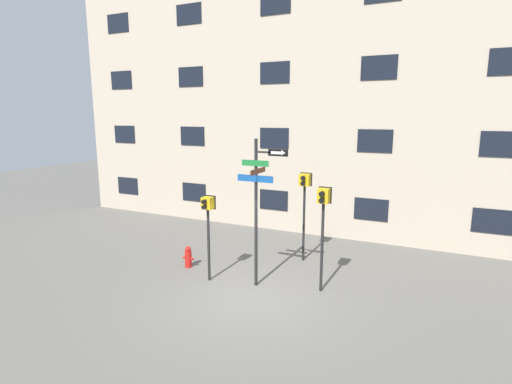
{
  "coord_description": "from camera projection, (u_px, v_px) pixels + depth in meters",
  "views": [
    {
      "loc": [
        4.37,
        -8.86,
        4.8
      ],
      "look_at": [
        -0.24,
        0.85,
        2.73
      ],
      "focal_mm": 28.0,
      "sensor_mm": 36.0,
      "label": 1
    }
  ],
  "objects": [
    {
      "name": "fire_hydrant",
      "position": [
        188.0,
        257.0,
        12.77
      ],
      "size": [
        0.38,
        0.22,
        0.69
      ],
      "color": "red",
      "rests_on": "ground_plane"
    },
    {
      "name": "pedestrian_signal_across",
      "position": [
        304.0,
        192.0,
        12.99
      ],
      "size": [
        0.4,
        0.4,
        2.96
      ],
      "color": "black",
      "rests_on": "ground_plane"
    },
    {
      "name": "pedestrian_signal_right",
      "position": [
        323.0,
        212.0,
        10.66
      ],
      "size": [
        0.36,
        0.4,
        2.92
      ],
      "color": "black",
      "rests_on": "ground_plane"
    },
    {
      "name": "street_sign_pole",
      "position": [
        258.0,
        200.0,
        10.95
      ],
      "size": [
        1.46,
        0.92,
        4.18
      ],
      "color": "black",
      "rests_on": "ground_plane"
    },
    {
      "name": "building_facade",
      "position": [
        326.0,
        71.0,
        15.23
      ],
      "size": [
        24.0,
        0.63,
        12.91
      ],
      "color": "tan",
      "rests_on": "ground_plane"
    },
    {
      "name": "ground_plane",
      "position": [
        251.0,
        299.0,
        10.61
      ],
      "size": [
        60.0,
        60.0,
        0.0
      ],
      "primitive_type": "plane",
      "color": "#595651"
    },
    {
      "name": "pedestrian_signal_left",
      "position": [
        208.0,
        216.0,
        11.44
      ],
      "size": [
        0.36,
        0.4,
        2.54
      ],
      "color": "black",
      "rests_on": "ground_plane"
    }
  ]
}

